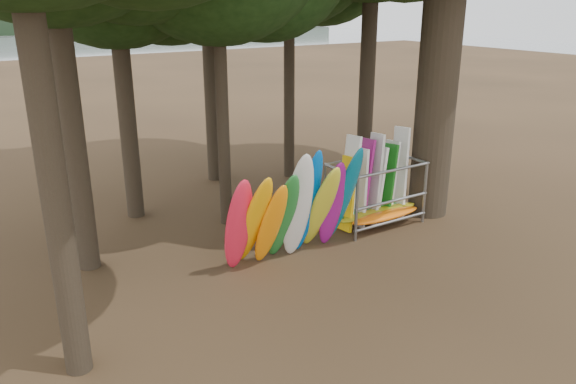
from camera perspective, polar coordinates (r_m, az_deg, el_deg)
ground at (r=15.49m, az=4.39°, el=-6.15°), size 120.00×120.00×0.00m
lake at (r=71.95m, az=-26.24°, el=11.91°), size 160.00×160.00×0.00m
kayak_row at (r=14.55m, az=0.72°, el=-1.97°), size 4.02×1.74×3.15m
storage_rack at (r=17.29m, az=8.80°, el=-0.24°), size 2.97×1.54×2.89m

